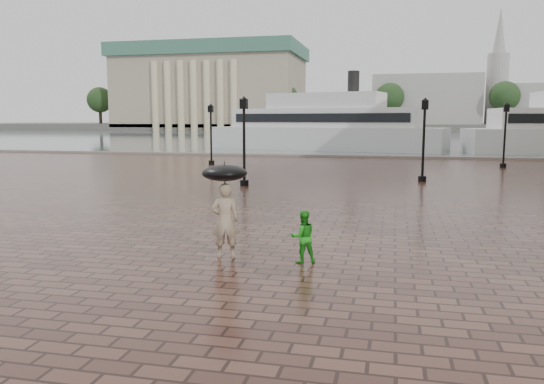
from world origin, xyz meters
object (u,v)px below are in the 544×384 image
Objects in this scene: street_lamps at (346,136)px; adult_pedestrian at (225,221)px; child_pedestrian at (303,237)px; ferry_near at (326,127)px.

street_lamps reaches higher than adult_pedestrian.
street_lamps is 17.07× the size of child_pedestrian.
adult_pedestrian is (-1.05, -21.35, -1.40)m from street_lamps.
street_lamps is at bearing -112.01° from child_pedestrian.
child_pedestrian is at bearing -87.62° from street_lamps.
child_pedestrian is (1.93, -0.01, -0.30)m from adult_pedestrian.
street_lamps reaches higher than child_pedestrian.
street_lamps is 0.80× the size of ferry_near.
street_lamps is at bearing -67.01° from ferry_near.
adult_pedestrian reaches higher than child_pedestrian.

